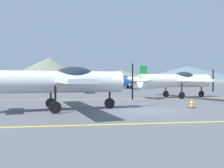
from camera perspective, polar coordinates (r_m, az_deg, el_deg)
ground_plane at (r=14.17m, az=7.77°, el=-5.93°), size 400.00×400.00×0.00m
apron_line_near at (r=10.21m, az=14.46°, el=-8.66°), size 80.00×0.16×0.01m
apron_line_far at (r=21.84m, az=2.00°, el=-3.44°), size 80.00×0.16×0.01m
airplane_near at (r=13.99m, az=-11.28°, el=0.69°), size 8.50×9.71×2.91m
airplane_mid at (r=23.88m, az=15.04°, el=0.83°), size 8.51×9.66×2.91m
airplane_far at (r=33.84m, az=-6.85°, el=0.93°), size 8.42×9.70×2.91m
airplane_back at (r=45.20m, az=3.38°, el=0.97°), size 8.42×9.70×2.91m
traffic_cone_front at (r=15.79m, az=17.91°, el=-4.20°), size 0.36×0.36×0.59m
hill_centerleft at (r=141.21m, az=-14.32°, el=3.15°), size 53.55×53.55×13.80m
hill_centerright at (r=155.74m, az=1.74°, el=1.82°), size 62.86×62.86×7.42m
hill_right at (r=159.49m, az=16.98°, el=2.19°), size 77.59×77.59×9.86m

